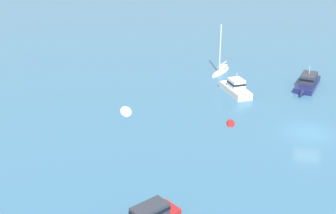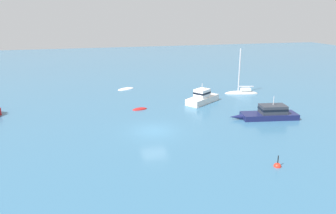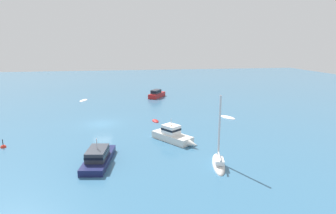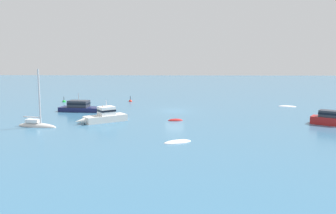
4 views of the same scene
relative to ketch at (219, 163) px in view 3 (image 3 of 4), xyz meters
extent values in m
plane|color=teal|center=(-11.68, 15.47, -0.19)|extent=(160.00, 160.00, 0.00)
ellipsoid|color=silver|center=(0.01, 0.03, -0.19)|extent=(2.25, 4.92, 0.88)
cube|color=white|center=(-0.13, -0.53, 0.43)|extent=(1.11, 1.58, 0.37)
cylinder|color=silver|center=(0.12, 0.49, 3.27)|extent=(0.19, 0.19, 6.04)
cylinder|color=silver|center=(-0.14, -0.55, 0.87)|extent=(0.67, 2.13, 0.15)
cube|color=#B21E1E|center=(-1.60, 33.82, 0.25)|extent=(4.08, 5.06, 0.89)
cone|color=#B21E1E|center=(0.06, 36.38, 0.25)|extent=(1.42, 1.53, 0.89)
cube|color=#2D333D|center=(-1.83, 33.47, 1.09)|extent=(2.42, 2.75, 0.77)
cube|color=black|center=(-1.83, 33.47, 1.12)|extent=(2.48, 2.80, 0.24)
cube|color=silver|center=(-3.12, 7.17, 0.21)|extent=(4.46, 5.20, 0.80)
cone|color=silver|center=(-1.30, 4.64, 0.21)|extent=(1.39, 1.50, 0.80)
cube|color=white|center=(-3.22, 7.31, 1.13)|extent=(2.26, 2.33, 1.04)
cube|color=black|center=(-3.22, 7.31, 1.18)|extent=(2.31, 2.39, 0.24)
cylinder|color=silver|center=(-3.22, 7.31, 2.02)|extent=(0.08, 0.08, 0.75)
cylinder|color=blue|center=(-3.24, 6.88, 1.06)|extent=(0.32, 0.32, 0.91)
sphere|color=tan|center=(-3.24, 6.88, 1.63)|extent=(0.24, 0.24, 0.24)
ellipsoid|color=#B21E1E|center=(-4.08, 15.60, -0.19)|extent=(1.15, 1.96, 0.46)
ellipsoid|color=white|center=(7.05, 15.83, -0.19)|extent=(2.34, 3.01, 0.42)
ellipsoid|color=white|center=(-16.35, 32.80, -0.19)|extent=(1.87, 2.88, 0.30)
cube|color=#191E4C|center=(-11.06, 2.28, 0.11)|extent=(3.04, 6.34, 0.61)
cone|color=#191E4C|center=(-10.47, 5.99, 0.11)|extent=(0.84, 1.60, 0.61)
cube|color=#2D333D|center=(-11.11, 1.93, 0.87)|extent=(2.11, 3.03, 0.92)
cube|color=black|center=(-11.11, 1.93, 0.92)|extent=(2.15, 3.08, 0.24)
cylinder|color=silver|center=(-11.11, 1.93, 1.84)|extent=(0.08, 0.08, 1.01)
sphere|color=red|center=(-21.61, 7.96, -0.19)|extent=(0.59, 0.59, 0.59)
cylinder|color=black|center=(-21.61, 7.96, 0.41)|extent=(0.08, 0.08, 0.62)
camera|label=1|loc=(-10.47, 57.26, 19.11)|focal=49.25mm
camera|label=2|loc=(-41.19, 21.71, 11.19)|focal=34.57mm
camera|label=3|loc=(-8.53, -22.93, 10.85)|focal=29.67mm
camera|label=4|loc=(41.40, 15.67, 8.20)|focal=40.40mm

